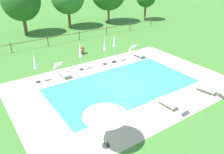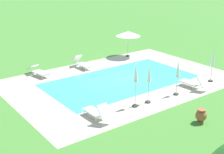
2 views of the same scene
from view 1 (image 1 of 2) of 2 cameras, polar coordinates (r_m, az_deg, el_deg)
name	(u,v)px [view 1 (image 1 of 2)]	position (r m, az deg, el deg)	size (l,w,h in m)	color
ground_plane	(122,85)	(16.22, 2.59, -2.06)	(160.00, 160.00, 0.00)	#478433
pool_deck_paving	(122,85)	(16.22, 2.59, -2.05)	(14.95, 10.22, 0.01)	beige
swimming_pool_water	(122,85)	(16.21, 2.59, -2.05)	(10.19, 5.46, 0.01)	#42CCD6
pool_coping_rim	(122,85)	(16.21, 2.59, -2.03)	(10.67, 5.94, 0.01)	beige
sun_lounger_north_near_steps	(171,103)	(13.96, 14.61, -6.29)	(0.70, 1.95, 0.93)	white
sun_lounger_north_mid	(62,71)	(17.86, -12.38, 1.51)	(0.73, 1.92, 0.97)	white
sun_lounger_north_far	(137,52)	(21.33, 6.24, 6.16)	(0.64, 1.86, 1.00)	white
sun_lounger_north_end	(211,89)	(16.32, 23.42, -2.81)	(0.95, 2.14, 0.72)	white
patio_umbrella_open_foreground	(105,112)	(10.03, -1.70, -8.64)	(2.05, 2.05, 2.23)	#383838
patio_umbrella_closed_row_west	(114,43)	(19.42, 0.58, 8.49)	(0.32, 0.32, 2.53)	#383838
patio_umbrella_closed_row_mid_west	(80,53)	(18.16, -7.94, 5.99)	(0.32, 0.32, 2.27)	#383838
patio_umbrella_closed_row_centre	(35,63)	(16.79, -18.67, 3.32)	(0.32, 0.32, 2.34)	#383838
patio_umbrella_closed_row_mid_east	(105,47)	(19.01, -1.84, 7.47)	(0.32, 0.32, 2.39)	#383838
terracotta_urn_by_tree	(81,50)	(21.95, -7.62, 6.66)	(0.56, 0.56, 0.72)	#A85B38
perimeter_fence	(64,37)	(25.43, -11.89, 9.83)	(25.55, 0.08, 1.05)	brown
tree_centre	(21,0)	(29.02, -21.81, 17.41)	(4.37, 4.37, 6.44)	brown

